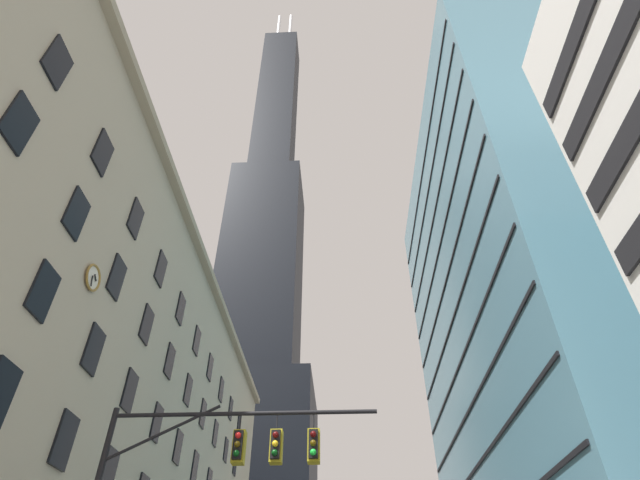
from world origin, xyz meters
name	(u,v)px	position (x,y,z in m)	size (l,w,h in m)	color
station_building	(84,428)	(-18.35, 23.25, 13.94)	(15.37, 58.51, 27.93)	#B2A88E
dark_skyscraper	(258,317)	(-16.92, 79.19, 56.49)	(24.92, 24.92, 191.94)	black
glass_office_midrise	(563,315)	(20.95, 26.54, 24.47)	(20.01, 36.91, 48.94)	teal
traffic_signal_mast	(221,469)	(-3.09, 3.65, 5.83)	(9.13, 0.63, 7.74)	black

